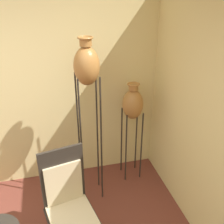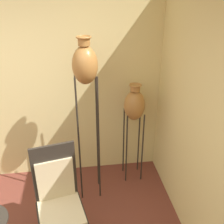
{
  "view_description": "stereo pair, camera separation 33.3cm",
  "coord_description": "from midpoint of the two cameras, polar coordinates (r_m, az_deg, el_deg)",
  "views": [
    {
      "loc": [
        0.57,
        -1.28,
        2.61
      ],
      "look_at": [
        1.3,
        1.62,
        1.14
      ],
      "focal_mm": 42.0,
      "sensor_mm": 36.0,
      "label": 1
    },
    {
      "loc": [
        0.89,
        -1.34,
        2.61
      ],
      "look_at": [
        1.3,
        1.62,
        1.14
      ],
      "focal_mm": 42.0,
      "sensor_mm": 36.0,
      "label": 2
    }
  ],
  "objects": [
    {
      "name": "wall_back",
      "position": [
        3.67,
        -24.82,
        3.53
      ],
      "size": [
        8.06,
        0.06,
        2.7
      ],
      "color": "beige",
      "rests_on": "ground_plane"
    },
    {
      "name": "vase_stand_tall",
      "position": [
        2.95,
        -8.78,
        8.85
      ],
      "size": [
        0.29,
        0.29,
        2.12
      ],
      "color": "#28231E",
      "rests_on": "ground_plane"
    },
    {
      "name": "vase_stand_medium",
      "position": [
        3.51,
        1.83,
        1.33
      ],
      "size": [
        0.28,
        0.28,
        1.46
      ],
      "color": "#28231E",
      "rests_on": "ground_plane"
    },
    {
      "name": "chair",
      "position": [
        2.87,
        -13.03,
        -18.37
      ],
      "size": [
        0.57,
        0.58,
        1.18
      ],
      "rotation": [
        0.0,
        0.0,
        0.21
      ],
      "color": "#28231E",
      "rests_on": "ground_plane"
    }
  ]
}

